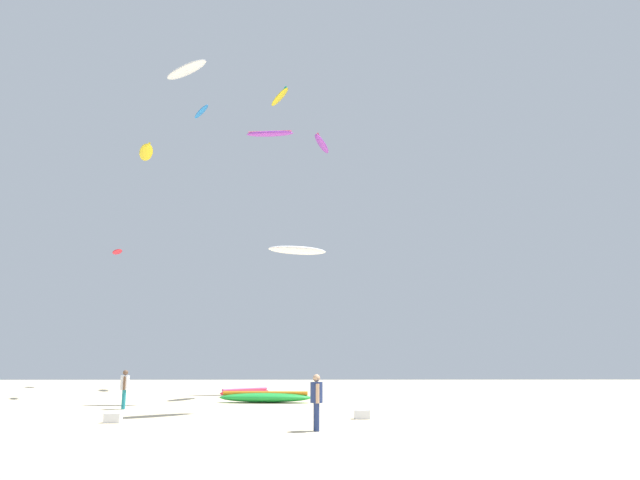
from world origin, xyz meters
TOP-DOWN VIEW (x-y plane):
  - ground_plane at (0.00, 0.00)m, footprint 120.00×120.00m
  - person_foreground at (-0.25, 4.54)m, footprint 0.38×0.55m
  - person_midground at (-8.79, 13.20)m, footprint 0.39×0.55m
  - kite_grounded_near at (-2.81, 17.42)m, footprint 4.88×1.72m
  - kite_grounded_mid at (-4.56, 23.83)m, footprint 3.47×3.77m
  - cooler_box at (1.46, 8.43)m, footprint 0.56×0.36m
  - gear_bag at (-7.24, 7.15)m, footprint 0.56×0.36m
  - kite_aloft_0 at (-15.45, 36.28)m, footprint 2.85×4.37m
  - kite_aloft_1 at (-1.42, 26.37)m, footprint 4.40×2.52m
  - kite_aloft_2 at (-8.22, 24.45)m, footprint 1.78×2.51m
  - kite_aloft_3 at (0.23, 22.92)m, footprint 1.50×3.30m
  - kite_aloft_4 at (-9.81, 26.06)m, footprint 4.19×3.88m
  - kite_aloft_6 at (-3.42, 35.87)m, footprint 2.48×4.03m
  - kite_aloft_7 at (-2.88, 18.10)m, footprint 2.82×1.07m
  - kite_aloft_8 at (-18.45, 39.43)m, footprint 1.92×2.65m

SIDE VIEW (x-z plane):
  - ground_plane at x=0.00m, z-range 0.00..0.00m
  - cooler_box at x=1.46m, z-range 0.00..0.32m
  - gear_bag at x=-7.24m, z-range 0.00..0.32m
  - kite_grounded_mid at x=-4.56m, z-range -0.01..0.48m
  - kite_grounded_near at x=-2.81m, z-range -0.01..0.56m
  - person_foreground at x=-0.25m, z-range 0.14..1.81m
  - person_midground at x=-8.79m, z-range 0.14..1.85m
  - kite_aloft_1 at x=-1.42m, z-range 9.45..10.09m
  - kite_aloft_8 at x=-18.45m, z-range 11.95..12.26m
  - kite_aloft_7 at x=-2.88m, z-range 14.89..15.28m
  - kite_aloft_3 at x=0.23m, z-range 15.95..16.77m
  - kite_aloft_2 at x=-8.22m, z-range 19.02..19.61m
  - kite_aloft_0 at x=-15.45m, z-range 20.21..21.16m
  - kite_aloft_4 at x=-9.81m, z-range 23.07..23.65m
  - kite_aloft_6 at x=-3.42m, z-range 25.51..26.42m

